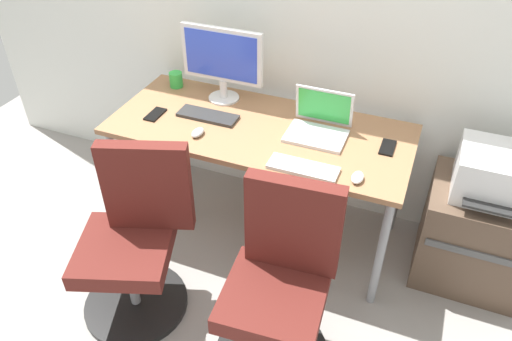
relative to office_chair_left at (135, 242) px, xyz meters
name	(u,v)px	position (x,y,z in m)	size (l,w,h in m)	color
ground_plane	(259,227)	(0.36, 0.74, -0.42)	(5.28, 5.28, 0.00)	gray
desk	(259,137)	(0.36, 0.74, 0.25)	(1.63, 0.71, 0.74)	#996B47
office_chair_left	(135,242)	(0.00, 0.00, 0.00)	(0.56, 0.56, 0.94)	black
office_chair_right	(280,287)	(0.75, 0.00, 0.00)	(0.54, 0.54, 0.94)	black
side_cabinet	(474,234)	(1.57, 0.84, -0.14)	(0.55, 0.50, 0.57)	brown
printer	(497,174)	(1.57, 0.84, 0.27)	(0.38, 0.40, 0.24)	silver
water_bottle_on_floor	(117,190)	(-0.55, 0.57, -0.28)	(0.09, 0.09, 0.31)	#8CBFF2
desktop_monitor	(222,59)	(0.05, 0.95, 0.57)	(0.48, 0.18, 0.43)	silver
open_laptop	(319,124)	(0.67, 0.81, 0.37)	(0.31, 0.26, 0.23)	silver
keyboard_by_monitor	(208,116)	(0.06, 0.73, 0.33)	(0.34, 0.12, 0.02)	#2D2D2D
keyboard_by_laptop	(303,168)	(0.70, 0.47, 0.33)	(0.34, 0.12, 0.02)	silver
mouse_by_monitor	(198,132)	(0.09, 0.55, 0.33)	(0.06, 0.10, 0.03)	#B7B7B7
mouse_by_laptop	(358,177)	(0.95, 0.48, 0.33)	(0.06, 0.10, 0.03)	silver
coffee_mug	(176,80)	(-0.28, 0.98, 0.36)	(0.08, 0.08, 0.09)	green
pen_cup	(308,102)	(0.55, 1.01, 0.37)	(0.07, 0.07, 0.10)	slate
phone_near_monitor	(155,114)	(-0.22, 0.64, 0.32)	(0.07, 0.14, 0.01)	black
phone_near_laptop	(388,147)	(1.04, 0.80, 0.32)	(0.07, 0.14, 0.01)	black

